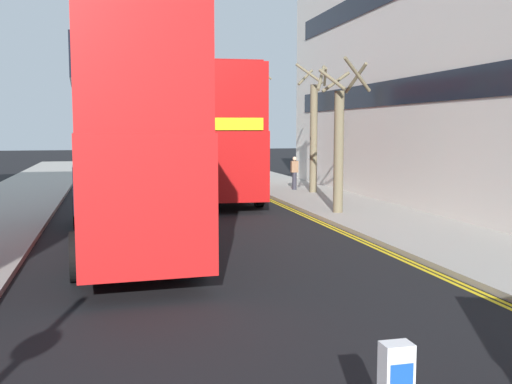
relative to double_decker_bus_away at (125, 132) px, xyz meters
The scene contains 9 objects.
sidewalk_right 9.14m from the double_decker_bus_away, ahead, with size 4.00×80.00×0.14m, color #9E9991.
kerb_line_outer 7.19m from the double_decker_bus_away, ahead, with size 0.10×56.00×0.01m, color yellow.
kerb_line_inner 7.05m from the double_decker_bus_away, ahead, with size 0.10×56.00×0.01m, color yellow.
double_decker_bus_away is the anchor object (origin of this frame).
double_decker_bus_oncoming 11.31m from the double_decker_bus_away, 67.76° to the left, with size 3.17×10.91×5.64m.
pedestrian_far 14.73m from the double_decker_bus_away, 54.90° to the left, with size 0.34×0.22×1.62m.
street_tree_near 20.95m from the double_decker_bus_away, 67.03° to the left, with size 1.77×1.78×7.04m.
street_tree_mid 8.47m from the double_decker_bus_away, 27.59° to the left, with size 2.03×2.03×5.38m.
street_tree_far 13.85m from the double_decker_bus_away, 50.05° to the left, with size 1.67×1.75×5.97m.
Camera 1 is at (-2.46, -1.04, 3.12)m, focal length 41.72 mm.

